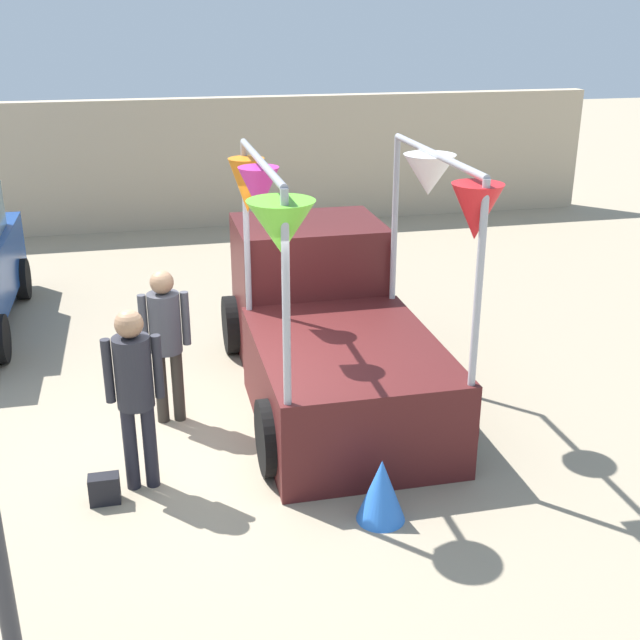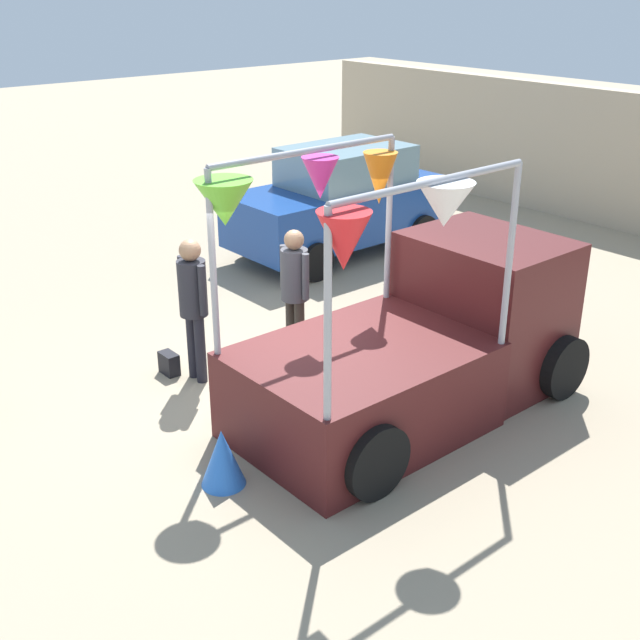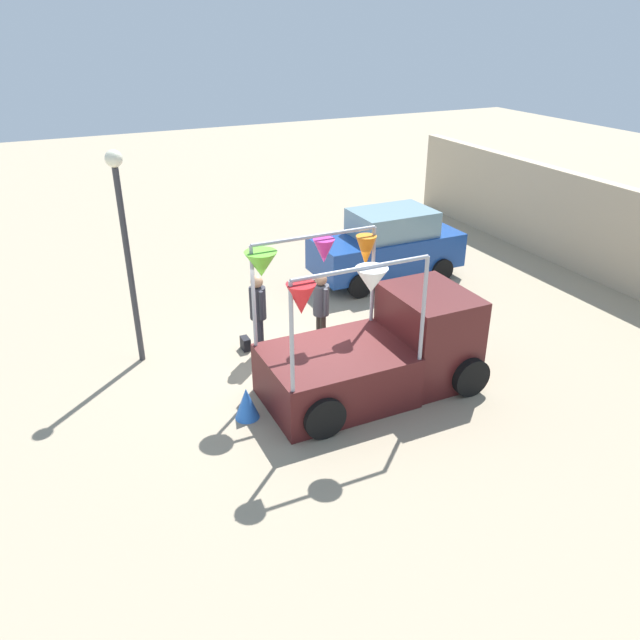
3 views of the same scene
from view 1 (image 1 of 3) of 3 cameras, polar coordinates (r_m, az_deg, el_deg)
The scene contains 7 objects.
ground_plane at distance 8.53m, azimuth -6.82°, elevation -8.93°, with size 60.00×60.00×0.00m, color gray.
vendor_truck at distance 9.37m, azimuth 0.38°, elevation -0.09°, with size 2.41×4.17×2.96m.
person_customer at distance 7.50m, azimuth -13.07°, elevation -4.35°, with size 0.53×0.34×1.80m.
person_vendor at distance 8.68m, azimuth -10.93°, elevation -0.84°, with size 0.53×0.34×1.74m.
handbag at distance 7.80m, azimuth -15.08°, elevation -11.54°, with size 0.28×0.16×0.28m, color black.
brick_boundary_wall at distance 16.86m, azimuth -10.57°, elevation 10.82°, with size 18.00×0.36×2.60m, color tan.
folded_kite_bundle_azure at distance 7.26m, azimuth 4.39°, elevation -11.96°, with size 0.44×0.44×0.60m, color blue.
Camera 1 is at (-0.64, -7.35, 4.28)m, focal length 45.00 mm.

